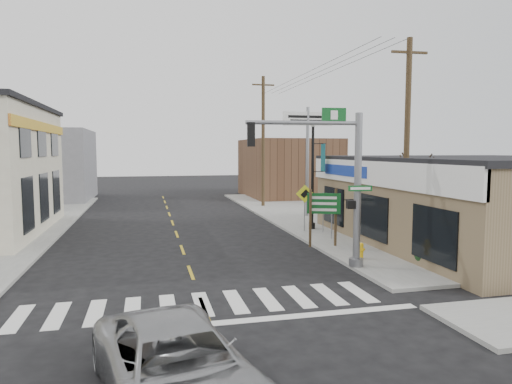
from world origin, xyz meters
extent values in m
plane|color=black|center=(0.00, 0.00, 0.00)|extent=(140.00, 140.00, 0.00)
cube|color=gray|center=(9.00, 13.00, 0.07)|extent=(6.00, 38.00, 0.13)
cube|color=gold|center=(0.00, 8.00, 0.01)|extent=(0.12, 56.00, 0.01)
cube|color=silver|center=(0.00, 0.40, 0.01)|extent=(11.00, 2.20, 0.01)
cube|color=#7A6649|center=(14.50, 6.00, 2.00)|extent=(12.00, 14.00, 4.00)
cube|color=brown|center=(12.00, 30.00, 2.80)|extent=(8.00, 10.00, 5.60)
cube|color=gray|center=(-11.00, 32.00, 3.20)|extent=(9.00, 10.00, 6.40)
imported|color=#97999B|center=(-1.08, -4.89, 0.72)|extent=(3.42, 5.58, 1.45)
cylinder|color=gray|center=(6.20, 3.00, 3.03)|extent=(0.27, 0.27, 5.80)
cylinder|color=gray|center=(4.07, 3.00, 5.54)|extent=(4.25, 0.15, 0.15)
cube|color=black|center=(2.15, 3.00, 5.10)|extent=(0.27, 0.21, 0.87)
cube|color=#0E4D1C|center=(6.20, 2.78, 3.12)|extent=(0.92, 0.04, 0.21)
cube|color=#0E4D1C|center=(5.23, 3.00, 5.83)|extent=(0.92, 0.05, 0.53)
cube|color=black|center=(5.95, 2.95, 2.50)|extent=(0.31, 0.25, 0.31)
cube|color=#4C3923|center=(5.68, 6.64, 1.46)|extent=(0.09, 0.09, 2.66)
cube|color=#4C3923|center=(6.92, 6.64, 1.46)|extent=(0.09, 0.09, 2.66)
cube|color=#0C4B23|center=(6.30, 6.58, 2.12)|extent=(1.52, 0.05, 0.95)
cylinder|color=yellow|center=(6.93, 4.05, 0.40)|extent=(0.19, 0.19, 0.53)
sphere|color=yellow|center=(6.93, 4.05, 0.69)|extent=(0.21, 0.21, 0.21)
cylinder|color=gray|center=(6.82, 10.61, 1.30)|extent=(0.06, 0.06, 2.34)
cube|color=yellow|center=(6.82, 10.58, 2.19)|extent=(0.99, 0.03, 0.99)
cylinder|color=black|center=(7.50, 11.26, 3.02)|extent=(0.16, 0.16, 5.78)
sphere|color=silver|center=(7.50, 11.26, 5.96)|extent=(0.31, 0.31, 0.31)
cube|color=#13545B|center=(8.12, 11.26, 4.13)|extent=(0.02, 0.61, 1.56)
cylinder|color=gray|center=(9.00, 16.24, 3.77)|extent=(0.21, 0.21, 7.28)
cube|color=white|center=(9.00, 16.24, 6.63)|extent=(3.42, 0.18, 0.91)
cylinder|color=black|center=(9.98, 5.00, 1.80)|extent=(0.21, 0.21, 3.35)
ellipsoid|color=#133513|center=(9.01, 2.49, 0.56)|extent=(1.14, 1.14, 0.85)
ellipsoid|color=black|center=(10.03, 7.13, 0.54)|extent=(1.10, 1.10, 0.82)
cylinder|color=#433620|center=(8.86, 4.04, 4.59)|extent=(0.23, 0.23, 8.91)
cube|color=#433620|center=(8.86, 4.04, 8.46)|extent=(1.55, 0.10, 0.10)
cylinder|color=#3F301F|center=(7.50, 22.33, 5.21)|extent=(0.27, 0.27, 10.17)
cube|color=#3F301F|center=(7.50, 22.33, 9.64)|extent=(1.77, 0.11, 0.11)
camera|label=1|loc=(-1.53, -12.73, 4.53)|focal=32.00mm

